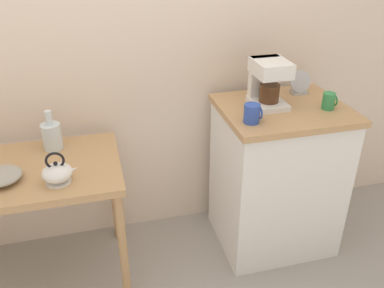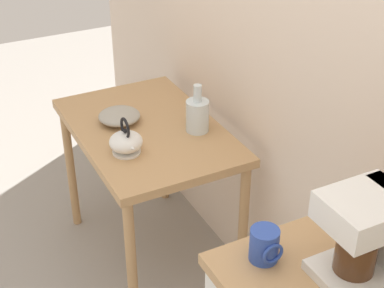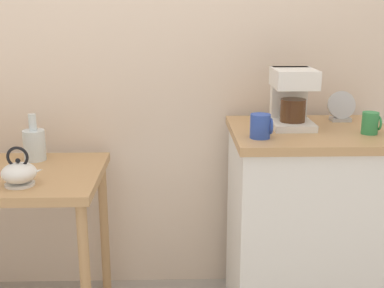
{
  "view_description": "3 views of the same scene",
  "coord_description": "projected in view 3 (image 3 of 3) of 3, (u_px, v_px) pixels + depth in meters",
  "views": [
    {
      "loc": [
        -0.26,
        -1.88,
        1.85
      ],
      "look_at": [
        0.22,
        -0.06,
        0.82
      ],
      "focal_mm": 38.33,
      "sensor_mm": 36.0,
      "label": 1
    },
    {
      "loc": [
        1.53,
        -0.86,
        2.06
      ],
      "look_at": [
        -0.12,
        -0.01,
        0.95
      ],
      "focal_mm": 54.97,
      "sensor_mm": 36.0,
      "label": 2
    },
    {
      "loc": [
        0.18,
        -2.09,
        1.45
      ],
      "look_at": [
        0.24,
        -0.01,
        0.88
      ],
      "focal_mm": 46.85,
      "sensor_mm": 36.0,
      "label": 3
    }
  ],
  "objects": [
    {
      "name": "back_wall",
      "position": [
        161.0,
        19.0,
        2.45
      ],
      "size": [
        4.4,
        0.1,
        2.8
      ],
      "primitive_type": "cube",
      "color": "beige",
      "rests_on": "ground_plane"
    },
    {
      "name": "kitchen_counter",
      "position": [
        306.0,
        227.0,
        2.32
      ],
      "size": [
        0.71,
        0.59,
        0.94
      ],
      "color": "white",
      "rests_on": "ground_plane"
    },
    {
      "name": "teakettle",
      "position": [
        19.0,
        173.0,
        2.03
      ],
      "size": [
        0.17,
        0.14,
        0.16
      ],
      "color": "white",
      "rests_on": "wooden_table"
    },
    {
      "name": "glass_carafe_vase",
      "position": [
        34.0,
        144.0,
        2.36
      ],
      "size": [
        0.1,
        0.1,
        0.22
      ],
      "color": "silver",
      "rests_on": "wooden_table"
    },
    {
      "name": "coffee_maker",
      "position": [
        292.0,
        95.0,
        2.21
      ],
      "size": [
        0.18,
        0.22,
        0.26
      ],
      "color": "white",
      "rests_on": "kitchen_counter"
    },
    {
      "name": "mug_tall_green",
      "position": [
        371.0,
        123.0,
        2.11
      ],
      "size": [
        0.07,
        0.07,
        0.09
      ],
      "color": "#338C4C",
      "rests_on": "kitchen_counter"
    },
    {
      "name": "mug_blue",
      "position": [
        261.0,
        126.0,
        2.04
      ],
      "size": [
        0.09,
        0.08,
        0.1
      ],
      "color": "#2D4CAD",
      "rests_on": "kitchen_counter"
    },
    {
      "name": "table_clock",
      "position": [
        341.0,
        108.0,
        2.34
      ],
      "size": [
        0.13,
        0.06,
        0.14
      ],
      "color": "#B2B5BA",
      "rests_on": "kitchen_counter"
    }
  ]
}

